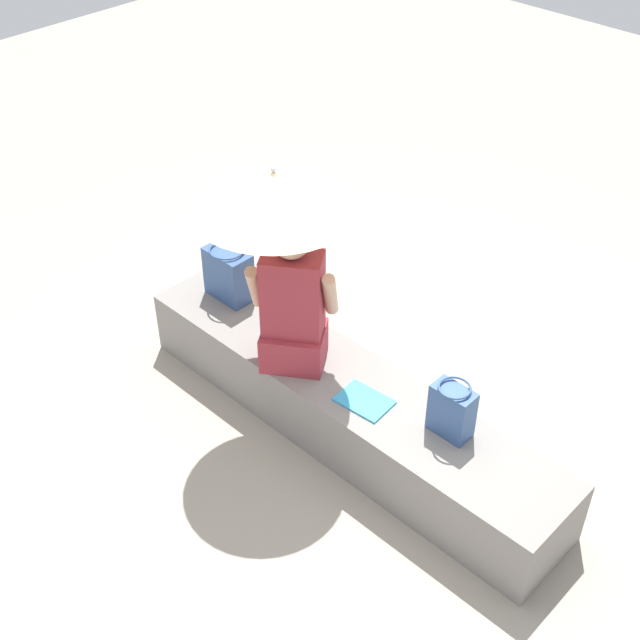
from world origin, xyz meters
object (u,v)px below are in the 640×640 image
object	(u,v)px
handbag_black	(452,410)
tote_bag_canvas	(229,273)
person_seated	(293,305)
magazine	(364,401)
parasol	(274,190)

from	to	relation	value
handbag_black	tote_bag_canvas	distance (m)	1.67
person_seated	tote_bag_canvas	world-z (taller)	person_seated
person_seated	magazine	distance (m)	0.63
handbag_black	magazine	world-z (taller)	handbag_black
parasol	person_seated	bearing A→B (deg)	7.10
handbag_black	magazine	size ratio (longest dim) A/B	1.10
parasol	handbag_black	size ratio (longest dim) A/B	3.83
person_seated	handbag_black	world-z (taller)	person_seated
parasol	tote_bag_canvas	xyz separation A→B (m)	(-0.61, 0.16, -0.88)
tote_bag_canvas	magazine	world-z (taller)	tote_bag_canvas
parasol	magazine	xyz separation A→B (m)	(0.60, 0.04, -1.04)
tote_bag_canvas	magazine	xyz separation A→B (m)	(1.21, -0.13, -0.16)
tote_bag_canvas	parasol	bearing A→B (deg)	-15.04
person_seated	parasol	bearing A→B (deg)	-172.90
handbag_black	tote_bag_canvas	bearing A→B (deg)	-179.74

